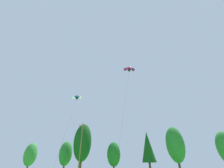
% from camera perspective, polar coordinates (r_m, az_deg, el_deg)
% --- Properties ---
extents(treeline_tree_a, '(4.43, 4.43, 9.75)m').
position_cam_1_polar(treeline_tree_a, '(65.06, -29.55, -23.10)').
color(treeline_tree_a, '#472D19').
rests_on(treeline_tree_a, ground_plane).
extents(treeline_tree_b, '(4.58, 4.58, 10.29)m').
position_cam_1_polar(treeline_tree_b, '(60.40, -17.87, -24.69)').
color(treeline_tree_b, '#472D19').
rests_on(treeline_tree_b, ground_plane).
extents(treeline_tree_c, '(5.95, 5.95, 15.39)m').
position_cam_1_polar(treeline_tree_c, '(53.93, -11.58, -21.62)').
color(treeline_tree_c, '#472D19').
rests_on(treeline_tree_c, ground_plane).
extents(treeline_tree_d, '(4.30, 4.30, 9.27)m').
position_cam_1_polar(treeline_tree_d, '(52.05, 0.69, -25.98)').
color(treeline_tree_d, '#472D19').
rests_on(treeline_tree_d, ground_plane).
extents(treeline_tree_e, '(4.24, 4.24, 12.01)m').
position_cam_1_polar(treeline_tree_e, '(50.35, 13.97, -22.88)').
color(treeline_tree_e, '#472D19').
rests_on(treeline_tree_e, ground_plane).
extents(treeline_tree_f, '(5.41, 5.41, 13.36)m').
position_cam_1_polar(treeline_tree_f, '(52.25, 23.72, -20.99)').
color(treeline_tree_f, '#472D19').
rests_on(treeline_tree_f, ground_plane).
extents(utility_pole, '(2.20, 0.26, 12.45)m').
position_cam_1_polar(utility_pole, '(41.15, -12.33, -23.06)').
color(utility_pole, brown).
rests_on(utility_pole, ground_plane).
extents(parafoil_kite_high_blue_white, '(9.65, 18.62, 18.37)m').
position_cam_1_polar(parafoil_kite_high_blue_white, '(42.83, -13.72, -5.29)').
color(parafoil_kite_high_blue_white, blue).
extents(parafoil_kite_mid_magenta, '(3.05, 13.48, 22.96)m').
position_cam_1_polar(parafoil_kite_mid_magenta, '(37.66, 6.81, 5.68)').
color(parafoil_kite_mid_magenta, '#D12893').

